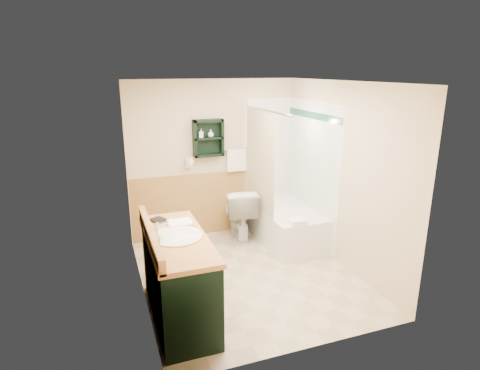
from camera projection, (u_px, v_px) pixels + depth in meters
name	position (u px, v px, depth m)	size (l,w,h in m)	color
floor	(248.00, 275.00, 5.13)	(3.00, 3.00, 0.00)	#C7B091
back_wall	(213.00, 159.00, 6.17)	(2.60, 0.04, 2.40)	beige
left_wall	(135.00, 197.00, 4.36)	(0.04, 3.00, 2.40)	beige
right_wall	(343.00, 175.00, 5.22)	(0.04, 3.00, 2.40)	beige
ceiling	(249.00, 80.00, 4.45)	(2.60, 3.00, 0.04)	white
wainscot_left	(143.00, 255.00, 4.57)	(2.98, 2.98, 1.00)	tan
wainscot_back	(215.00, 203.00, 6.33)	(2.58, 2.58, 1.00)	tan
mirror_frame	(144.00, 183.00, 3.80)	(1.30, 1.30, 1.00)	#936030
mirror_glass	(145.00, 183.00, 3.80)	(1.20, 1.20, 0.90)	white
tile_right	(311.00, 173.00, 5.93)	(1.50, 1.50, 2.10)	white
tile_back	(275.00, 164.00, 6.50)	(0.95, 0.95, 2.10)	white
tile_accent	(313.00, 115.00, 5.69)	(1.50, 1.50, 0.10)	#134433
wall_shelf	(208.00, 138.00, 5.93)	(0.45, 0.15, 0.55)	black
hair_dryer	(189.00, 162.00, 5.95)	(0.10, 0.24, 0.18)	silver
towel_bar	(236.00, 149.00, 6.17)	(0.40, 0.06, 0.40)	white
curtain_rod	(265.00, 110.00, 5.42)	(0.03, 0.03, 1.60)	silver
shower_curtain	(260.00, 168.00, 5.81)	(1.05, 1.05, 1.70)	beige
vanity	(179.00, 278.00, 4.15)	(0.59, 1.45, 0.92)	black
bathtub	(285.00, 224.00, 6.11)	(0.79, 1.50, 0.53)	silver
toilet	(239.00, 213.00, 6.15)	(0.46, 0.82, 0.80)	silver
counter_towel	(180.00, 223.00, 4.33)	(0.26, 0.20, 0.04)	white
vanity_book	(153.00, 214.00, 4.36)	(0.15, 0.02, 0.20)	black
tub_towel	(297.00, 222.00, 5.39)	(0.22, 0.18, 0.07)	white
soap_bottle_a	(201.00, 136.00, 5.88)	(0.06, 0.13, 0.06)	silver
soap_bottle_b	(211.00, 134.00, 5.92)	(0.08, 0.11, 0.08)	silver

